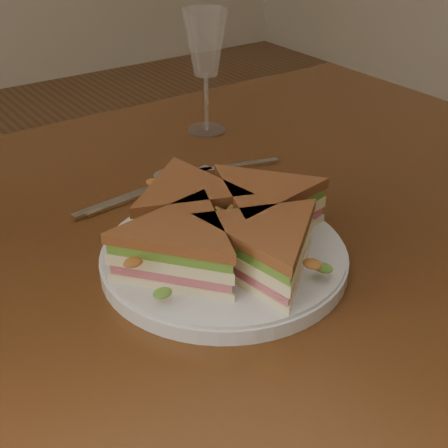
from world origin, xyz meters
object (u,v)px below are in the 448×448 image
Objects in this scene: spoon at (186,172)px; table at (199,283)px; wine_glass at (206,46)px; sandwich_wedges at (224,228)px; knife at (142,193)px; plate at (224,258)px.

table is at bearing -99.32° from spoon.
wine_glass is (0.16, 0.23, 0.23)m from table.
sandwich_wedges reaches higher than table.
knife is at bearing -144.76° from wine_glass.
table is 5.58× the size of knife.
wine_glass is (0.11, 0.12, 0.13)m from spoon.
spoon is at bearing 68.49° from sandwich_wedges.
spoon is 0.08m from knife.
wine_glass is at bearing 59.12° from plate.
knife is (-0.08, -0.02, -0.00)m from spoon.
plate is at bearing -120.88° from wine_glass.
plate is at bearing -95.57° from spoon.
knife is at bearing 106.36° from table.
spoon is (0.08, 0.21, -0.04)m from sandwich_wedges.
sandwich_wedges is at bearing 0.00° from plate.
table is 0.18m from sandwich_wedges.
wine_glass is at bearing 28.73° from knife.
plate is 0.92× the size of sandwich_wedges.
sandwich_wedges is at bearing -107.36° from table.
sandwich_wedges is 0.23m from spoon.
sandwich_wedges is (0.00, 0.00, 0.04)m from plate.
spoon is 0.83× the size of knife.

